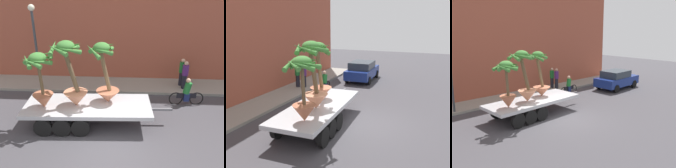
# 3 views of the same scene
# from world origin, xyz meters

# --- Properties ---
(ground_plane) EXTENTS (60.00, 60.00, 0.00)m
(ground_plane) POSITION_xyz_m (0.00, 0.00, 0.00)
(ground_plane) COLOR #423F44
(sidewalk) EXTENTS (24.00, 2.20, 0.15)m
(sidewalk) POSITION_xyz_m (0.00, 6.10, 0.07)
(sidewalk) COLOR gray
(sidewalk) RESTS_ON ground
(building_facade) EXTENTS (24.00, 1.20, 9.98)m
(building_facade) POSITION_xyz_m (0.00, 7.80, 4.99)
(building_facade) COLOR #9E4C38
(building_facade) RESTS_ON ground
(flatbed_trailer) EXTENTS (6.77, 2.48, 0.98)m
(flatbed_trailer) POSITION_xyz_m (-1.25, 1.83, 0.76)
(flatbed_trailer) COLOR #B7BABF
(flatbed_trailer) RESTS_ON ground
(potted_palm_rear) EXTENTS (1.49, 1.35, 2.80)m
(potted_palm_rear) POSITION_xyz_m (-0.19, 2.16, 2.15)
(potted_palm_rear) COLOR #B26647
(potted_palm_rear) RESTS_ON flatbed_trailer
(potted_palm_middle) EXTENTS (1.57, 1.54, 2.97)m
(potted_palm_middle) POSITION_xyz_m (-1.60, 1.71, 2.25)
(potted_palm_middle) COLOR tan
(potted_palm_middle) RESTS_ON flatbed_trailer
(potted_palm_front) EXTENTS (1.36, 1.34, 2.51)m
(potted_palm_front) POSITION_xyz_m (-2.88, 1.46, 2.23)
(potted_palm_front) COLOR #B26647
(potted_palm_front) RESTS_ON flatbed_trailer
(cyclist) EXTENTS (1.84, 0.36, 1.54)m
(cyclist) POSITION_xyz_m (3.95, 3.95, 0.67)
(cyclist) COLOR black
(cyclist) RESTS_ON ground
(pedestrian_near_gate) EXTENTS (0.36, 0.36, 1.71)m
(pedestrian_near_gate) POSITION_xyz_m (4.18, 5.69, 1.04)
(pedestrian_near_gate) COLOR black
(pedestrian_near_gate) RESTS_ON sidewalk
(pedestrian_far_left) EXTENTS (0.36, 0.36, 1.71)m
(pedestrian_far_left) POSITION_xyz_m (4.10, 6.18, 1.04)
(pedestrian_far_left) COLOR black
(pedestrian_far_left) RESTS_ON sidewalk
(street_lamp) EXTENTS (0.36, 0.36, 4.83)m
(street_lamp) POSITION_xyz_m (-4.40, 5.30, 3.23)
(street_lamp) COLOR #383D42
(street_lamp) RESTS_ON sidewalk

